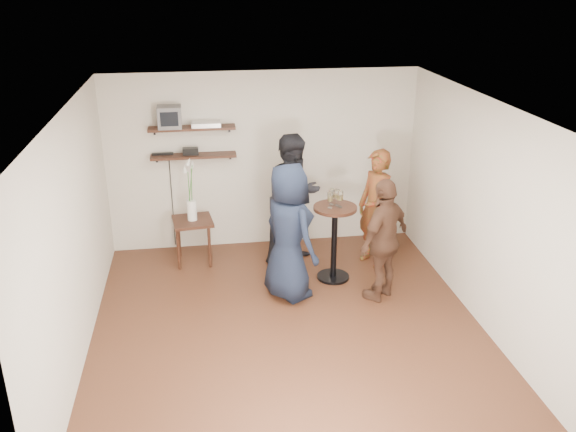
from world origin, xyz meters
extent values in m
cube|color=#442215|center=(0.00, 0.00, -0.02)|extent=(4.50, 5.00, 0.04)
cube|color=white|center=(0.00, 0.00, 2.62)|extent=(4.50, 5.00, 0.04)
cube|color=beige|center=(0.00, 2.52, 1.30)|extent=(4.50, 0.04, 2.60)
cube|color=beige|center=(0.00, -2.52, 1.30)|extent=(4.50, 0.04, 2.60)
cube|color=beige|center=(-2.27, 0.00, 1.30)|extent=(0.04, 5.00, 2.60)
cube|color=beige|center=(2.27, 0.00, 1.30)|extent=(0.04, 5.00, 2.60)
cube|color=black|center=(-1.00, 2.38, 1.85)|extent=(1.20, 0.25, 0.04)
cube|color=black|center=(-1.00, 2.38, 1.45)|extent=(1.20, 0.25, 0.04)
cube|color=#59595B|center=(-1.29, 2.38, 2.02)|extent=(0.32, 0.30, 0.30)
cube|color=silver|center=(-0.80, 2.38, 1.90)|extent=(0.40, 0.24, 0.06)
cube|color=black|center=(-1.04, 2.38, 1.52)|extent=(0.22, 0.10, 0.10)
cube|color=black|center=(-1.43, 2.42, 1.48)|extent=(0.30, 0.05, 0.03)
cube|color=black|center=(-1.06, 1.97, 0.62)|extent=(0.60, 0.60, 0.04)
cylinder|color=black|center=(-1.28, 1.75, 0.30)|extent=(0.04, 0.04, 0.60)
cylinder|color=black|center=(-0.85, 1.75, 0.30)|extent=(0.04, 0.04, 0.60)
cylinder|color=black|center=(-1.28, 2.18, 0.30)|extent=(0.04, 0.04, 0.60)
cylinder|color=black|center=(-0.85, 2.18, 0.30)|extent=(0.04, 0.04, 0.60)
cylinder|color=white|center=(-1.06, 1.97, 0.79)|extent=(0.13, 0.13, 0.29)
cylinder|color=#2B6E1F|center=(-1.08, 1.97, 1.08)|extent=(0.01, 0.07, 0.52)
cone|color=silver|center=(-1.12, 1.97, 1.39)|extent=(0.07, 0.08, 0.11)
cylinder|color=#2B6E1F|center=(-1.05, 1.98, 1.10)|extent=(0.03, 0.05, 0.58)
cone|color=silver|center=(-1.02, 2.00, 1.45)|extent=(0.10, 0.12, 0.12)
cylinder|color=#2B6E1F|center=(-1.06, 1.95, 1.13)|extent=(0.09, 0.08, 0.63)
cone|color=silver|center=(-1.06, 1.92, 1.51)|extent=(0.12, 0.12, 0.12)
cylinder|color=black|center=(0.79, 1.18, 1.02)|extent=(0.57, 0.57, 0.04)
cylinder|color=black|center=(0.79, 1.18, 0.51)|extent=(0.08, 0.08, 0.96)
cylinder|color=black|center=(0.79, 1.18, 0.02)|extent=(0.44, 0.44, 0.03)
cylinder|color=silver|center=(0.71, 1.14, 1.04)|extent=(0.06, 0.06, 0.00)
cylinder|color=silver|center=(0.71, 1.14, 1.09)|extent=(0.01, 0.01, 0.09)
cylinder|color=silver|center=(0.71, 1.14, 1.19)|extent=(0.07, 0.07, 0.11)
cylinder|color=#D6B558|center=(0.71, 1.14, 1.17)|extent=(0.06, 0.06, 0.06)
cylinder|color=silver|center=(0.84, 1.14, 1.04)|extent=(0.07, 0.07, 0.00)
cylinder|color=silver|center=(0.84, 1.14, 1.09)|extent=(0.01, 0.01, 0.10)
cylinder|color=silver|center=(0.84, 1.14, 1.20)|extent=(0.07, 0.07, 0.12)
cylinder|color=#D6B558|center=(0.84, 1.14, 1.18)|extent=(0.07, 0.07, 0.07)
cylinder|color=silver|center=(0.75, 1.25, 1.04)|extent=(0.06, 0.06, 0.00)
cylinder|color=silver|center=(0.75, 1.25, 1.09)|extent=(0.01, 0.01, 0.10)
cylinder|color=silver|center=(0.75, 1.25, 1.20)|extent=(0.07, 0.07, 0.12)
cylinder|color=#D6B558|center=(0.75, 1.25, 1.17)|extent=(0.07, 0.07, 0.06)
cylinder|color=silver|center=(0.81, 1.21, 1.04)|extent=(0.06, 0.06, 0.00)
cylinder|color=silver|center=(0.81, 1.21, 1.09)|extent=(0.01, 0.01, 0.10)
cylinder|color=silver|center=(0.81, 1.21, 1.20)|extent=(0.07, 0.07, 0.12)
cylinder|color=#D6B558|center=(0.81, 1.21, 1.17)|extent=(0.07, 0.07, 0.06)
imported|color=red|center=(1.46, 1.55, 0.83)|extent=(0.64, 0.72, 1.66)
imported|color=black|center=(0.35, 1.81, 0.93)|extent=(1.14, 1.09, 1.86)
imported|color=black|center=(0.12, 0.80, 0.88)|extent=(0.91, 1.02, 1.76)
imported|color=#4E2F21|center=(1.28, 0.59, 0.79)|extent=(0.96, 0.90, 1.59)
camera|label=1|loc=(-0.91, -6.01, 3.88)|focal=38.00mm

